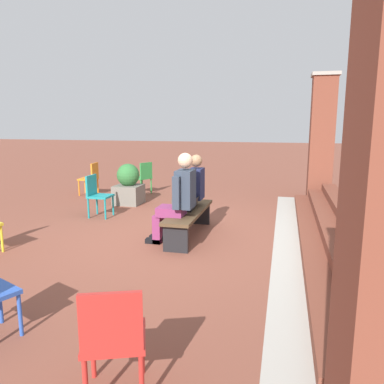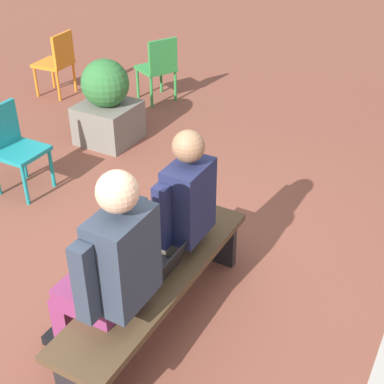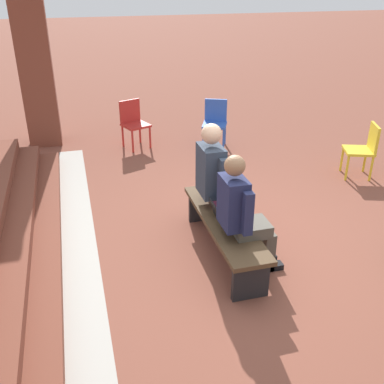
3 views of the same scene
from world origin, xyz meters
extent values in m
plane|color=brown|center=(0.00, 0.00, 0.00)|extent=(60.00, 60.00, 0.00)
cube|color=#4C3823|center=(-0.03, 0.23, 0.42)|extent=(1.80, 0.44, 0.05)
cube|color=black|center=(-0.83, 0.23, 0.20)|extent=(0.06, 0.37, 0.40)
cube|color=#4C473D|center=(-0.38, 0.06, 0.51)|extent=(0.32, 0.38, 0.13)
cube|color=#4C473D|center=(-0.46, -0.13, 0.23)|extent=(0.10, 0.11, 0.45)
cube|color=black|center=(-0.46, -0.18, 0.03)|extent=(0.10, 0.23, 0.07)
cube|color=#4C473D|center=(-0.29, -0.13, 0.23)|extent=(0.10, 0.11, 0.45)
cube|color=black|center=(-0.29, -0.18, 0.03)|extent=(0.10, 0.23, 0.07)
cube|color=#1E2347|center=(-0.38, 0.27, 0.84)|extent=(0.36, 0.23, 0.53)
cube|color=#195133|center=(-0.38, 0.15, 0.80)|extent=(0.05, 0.01, 0.32)
cube|color=#1E2347|center=(-0.60, 0.21, 0.82)|extent=(0.09, 0.09, 0.45)
cube|color=#1E2347|center=(-0.15, 0.21, 0.82)|extent=(0.09, 0.09, 0.45)
sphere|color=#8C6647|center=(-0.38, 0.27, 1.23)|extent=(0.21, 0.21, 0.21)
cube|color=#7F2D5B|center=(0.36, 0.05, 0.51)|extent=(0.35, 0.41, 0.15)
cube|color=#7F2D5B|center=(0.27, -0.16, 0.23)|extent=(0.11, 0.12, 0.45)
cube|color=black|center=(0.27, -0.22, 0.04)|extent=(0.11, 0.25, 0.07)
cube|color=#7F2D5B|center=(0.45, -0.16, 0.23)|extent=(0.11, 0.12, 0.45)
cube|color=black|center=(0.45, -0.22, 0.04)|extent=(0.11, 0.25, 0.07)
cube|color=#2D3847|center=(0.36, 0.27, 0.87)|extent=(0.39, 0.25, 0.58)
cube|color=#2D3847|center=(0.11, 0.20, 0.85)|extent=(0.09, 0.10, 0.49)
cube|color=#2D3847|center=(0.61, 0.20, 0.85)|extent=(0.09, 0.10, 0.49)
sphere|color=#DBAD89|center=(0.36, 0.27, 1.31)|extent=(0.23, 0.23, 0.23)
cube|color=black|center=(-0.03, 0.19, 0.46)|extent=(0.32, 0.22, 0.02)
cube|color=#2D2D33|center=(-0.03, 0.18, 0.47)|extent=(0.29, 0.15, 0.00)
cube|color=black|center=(-0.03, 0.33, 0.57)|extent=(0.32, 0.07, 0.19)
cube|color=#33519E|center=(-0.03, 0.33, 0.57)|extent=(0.28, 0.06, 0.17)
cube|color=orange|center=(-2.93, -3.22, 0.42)|extent=(0.45, 0.45, 0.04)
cube|color=orange|center=(-2.94, -3.03, 0.64)|extent=(0.40, 0.07, 0.40)
cylinder|color=orange|center=(-3.09, -3.42, 0.20)|extent=(0.04, 0.04, 0.40)
cylinder|color=orange|center=(-2.73, -3.39, 0.20)|extent=(0.04, 0.04, 0.40)
cylinder|color=orange|center=(-3.12, -3.06, 0.20)|extent=(0.04, 0.04, 0.40)
cylinder|color=orange|center=(-2.76, -3.03, 0.20)|extent=(0.04, 0.04, 0.40)
cube|color=teal|center=(-0.89, -1.81, 0.42)|extent=(0.43, 0.43, 0.04)
cube|color=teal|center=(-0.89, -2.00, 0.64)|extent=(0.40, 0.05, 0.40)
cylinder|color=teal|center=(-0.71, -1.63, 0.20)|extent=(0.04, 0.04, 0.40)
cylinder|color=teal|center=(-1.07, -1.64, 0.20)|extent=(0.04, 0.04, 0.40)
cylinder|color=teal|center=(-1.07, -2.00, 0.20)|extent=(0.04, 0.04, 0.40)
cube|color=#2D893D|center=(-3.43, -1.94, 0.42)|extent=(0.56, 0.56, 0.04)
cube|color=#2D893D|center=(-3.35, -1.77, 0.64)|extent=(0.37, 0.22, 0.40)
cylinder|color=#2D893D|center=(-3.67, -2.02, 0.20)|extent=(0.04, 0.04, 0.40)
cylinder|color=#2D893D|center=(-3.35, -2.18, 0.20)|extent=(0.04, 0.04, 0.40)
cylinder|color=#2D893D|center=(-3.51, -1.70, 0.20)|extent=(0.04, 0.04, 0.40)
cylinder|color=#2D893D|center=(-3.19, -1.86, 0.20)|extent=(0.04, 0.04, 0.40)
cube|color=#6B665B|center=(-2.14, -1.75, 0.22)|extent=(0.60, 0.60, 0.44)
sphere|color=#2D6B33|center=(-2.14, -1.75, 0.68)|extent=(0.52, 0.52, 0.52)
camera|label=1|loc=(5.79, 1.72, 1.88)|focal=35.00mm
camera|label=2|loc=(2.17, 1.72, 2.75)|focal=50.00mm
camera|label=3|loc=(-4.08, 1.72, 2.91)|focal=42.00mm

